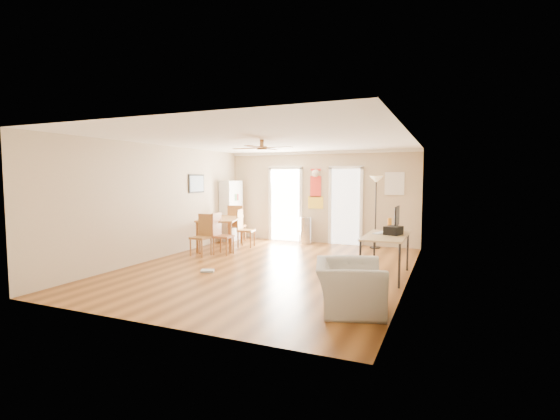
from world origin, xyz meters
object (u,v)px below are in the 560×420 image
at_px(trash_can, 306,230).
at_px(armchair, 349,287).
at_px(dining_chair_right_b, 223,234).
at_px(wastebasket_a, 356,264).
at_px(dining_chair_right_a, 246,228).
at_px(computer_desk, 385,256).
at_px(dining_chair_far, 237,224).
at_px(dining_table, 221,233).
at_px(dining_chair_near, 201,235).
at_px(wastebasket_b, 334,280).
at_px(torchiere_lamp, 376,212).
at_px(printer, 393,230).
at_px(bookshelf, 231,211).

distance_m(trash_can, armchair, 5.76).
relative_size(dining_chair_right_b, wastebasket_a, 3.65).
height_order(dining_chair_right_a, computer_desk, dining_chair_right_a).
xyz_separation_m(dining_chair_right_b, dining_chair_far, (-0.60, 1.74, 0.04)).
distance_m(dining_table, dining_chair_near, 1.14).
bearing_deg(wastebasket_b, dining_chair_right_b, 149.27).
height_order(dining_chair_near, torchiere_lamp, torchiere_lamp).
xyz_separation_m(dining_chair_far, wastebasket_a, (3.92, -2.18, -0.40)).
relative_size(dining_chair_far, wastebasket_a, 3.91).
xyz_separation_m(dining_table, dining_chair_right_b, (0.55, -0.78, 0.10)).
height_order(dining_chair_far, wastebasket_b, dining_chair_far).
height_order(dining_chair_right_a, dining_chair_near, dining_chair_right_a).
height_order(dining_table, dining_chair_far, dining_chair_far).
xyz_separation_m(dining_chair_right_a, wastebasket_a, (3.32, -1.61, -0.36)).
bearing_deg(dining_chair_near, wastebasket_a, 3.61).
relative_size(dining_chair_near, printer, 3.15).
bearing_deg(armchair, bookshelf, 27.40).
height_order(wastebasket_a, wastebasket_b, wastebasket_b).
bearing_deg(printer, trash_can, 150.73).
relative_size(dining_chair_right_b, torchiere_lamp, 0.52).
bearing_deg(wastebasket_a, dining_table, 162.59).
bearing_deg(bookshelf, dining_chair_near, -66.30).
relative_size(dining_table, wastebasket_b, 4.79).
bearing_deg(dining_table, computer_desk, -18.47).
height_order(computer_desk, wastebasket_a, computer_desk).
bearing_deg(trash_can, computer_desk, -49.24).
xyz_separation_m(dining_table, dining_chair_right_a, (0.55, 0.40, 0.10)).
relative_size(printer, wastebasket_a, 1.14).
bearing_deg(torchiere_lamp, trash_can, 179.06).
distance_m(dining_chair_right_a, computer_desk, 4.36).
bearing_deg(armchair, dining_chair_right_a, 26.35).
bearing_deg(wastebasket_b, bookshelf, 136.88).
distance_m(torchiere_lamp, printer, 3.05).
distance_m(dining_chair_right_a, dining_chair_near, 1.58).
relative_size(dining_chair_far, armchair, 1.02).
relative_size(torchiere_lamp, printer, 6.13).
distance_m(printer, wastebasket_a, 1.05).
bearing_deg(torchiere_lamp, dining_chair_near, -143.73).
bearing_deg(dining_table, dining_chair_right_b, -54.74).
bearing_deg(dining_chair_right_b, torchiere_lamp, -56.73).
bearing_deg(dining_table, trash_can, 40.67).
bearing_deg(armchair, dining_chair_near, 42.36).
height_order(bookshelf, dining_table, bookshelf).
height_order(dining_chair_far, torchiere_lamp, torchiere_lamp).
relative_size(dining_chair_near, dining_chair_far, 0.92).
height_order(bookshelf, dining_chair_right_b, bookshelf).
bearing_deg(dining_chair_right_b, wastebasket_b, -123.20).
distance_m(dining_chair_right_b, dining_chair_near, 0.54).
distance_m(bookshelf, dining_chair_near, 2.46).
bearing_deg(armchair, dining_table, 33.21).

